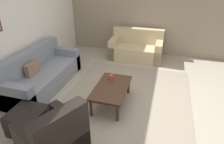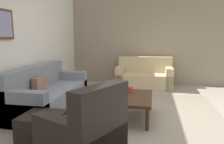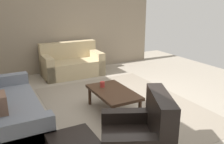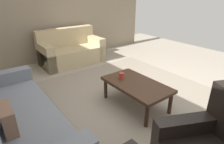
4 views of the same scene
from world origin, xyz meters
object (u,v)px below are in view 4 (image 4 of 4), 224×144
Objects in this scene: couch_main at (9,128)px; coffee_table at (136,86)px; cup at (121,76)px; couch_loveseat at (70,51)px.

couch_main reaches higher than coffee_table.
couch_main is 1.76m from cup.
couch_main is at bearing 141.14° from couch_loveseat.
couch_loveseat is at bearing -3.97° from cup.
couch_main reaches higher than cup.
couch_main is 20.80× the size of cup.
couch_loveseat is at bearing -38.86° from couch_main.
cup is at bearing -88.14° from couch_main.
coffee_table is at bearing -96.72° from couch_main.
couch_loveseat is 14.99× the size of cup.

